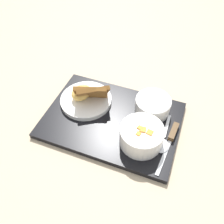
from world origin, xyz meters
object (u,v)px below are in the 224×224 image
at_px(bowl_salad, 142,135).
at_px(knife, 172,136).
at_px(plate_main, 87,96).
at_px(spoon, 163,141).
at_px(bowl_soup, 153,105).

bearing_deg(bowl_salad, knife, -157.27).
bearing_deg(bowl_salad, plate_main, -32.10).
distance_m(bowl_salad, spoon, 0.07).
relative_size(bowl_soup, spoon, 0.80).
height_order(plate_main, knife, plate_main).
bearing_deg(knife, plate_main, -93.53).
bearing_deg(knife, spoon, -33.40).
height_order(bowl_soup, knife, bowl_soup).
height_order(bowl_salad, plate_main, plate_main).
xyz_separation_m(knife, spoon, (0.02, 0.02, -0.00)).
relative_size(bowl_salad, knife, 0.69).
bearing_deg(bowl_soup, bowl_salad, 81.54).
xyz_separation_m(plate_main, knife, (-0.29, 0.09, -0.02)).
height_order(bowl_soup, plate_main, plate_main).
relative_size(bowl_salad, plate_main, 0.73).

